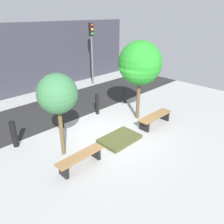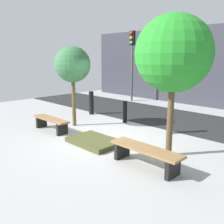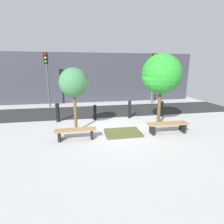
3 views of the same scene
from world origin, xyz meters
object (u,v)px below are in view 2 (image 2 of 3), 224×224
at_px(tree_behind_right_bench, 174,54).
at_px(bollard_far_left, 91,103).
at_px(planter_bed, 94,141).
at_px(traffic_light_west, 132,54).
at_px(tree_behind_left_bench, 73,65).
at_px(bollard_left, 125,112).
at_px(bollard_center, 170,118).
at_px(bench_left, 51,122).
at_px(bench_right, 145,153).

distance_m(tree_behind_right_bench, bollard_far_left, 5.78).
distance_m(planter_bed, traffic_light_west, 8.05).
distance_m(planter_bed, tree_behind_left_bench, 3.10).
relative_size(bollard_far_left, bollard_left, 1.20).
relative_size(tree_behind_left_bench, bollard_left, 3.41).
distance_m(planter_bed, bollard_far_left, 3.96).
relative_size(tree_behind_right_bench, bollard_far_left, 3.46).
xyz_separation_m(tree_behind_left_bench, bollard_center, (3.08, 1.68, -1.73)).
distance_m(bench_left, bench_right, 4.12).
xyz_separation_m(planter_bed, traffic_light_west, (-4.08, 6.41, 2.65)).
height_order(planter_bed, tree_behind_right_bench, tree_behind_right_bench).
xyz_separation_m(planter_bed, bollard_left, (-1.02, 2.48, 0.36)).
height_order(bollard_left, traffic_light_west, traffic_light_west).
height_order(bench_right, traffic_light_west, traffic_light_west).
xyz_separation_m(bollard_left, bollard_center, (2.04, 0.00, 0.09)).
bearing_deg(tree_behind_left_bench, bench_right, -13.58).
relative_size(bench_left, bollard_left, 1.96).
bearing_deg(bollard_center, tree_behind_left_bench, -151.38).
xyz_separation_m(bollard_far_left, bollard_left, (2.04, 0.00, -0.09)).
relative_size(bollard_far_left, bollard_center, 1.00).
height_order(tree_behind_left_bench, traffic_light_west, traffic_light_west).
xyz_separation_m(bench_left, planter_bed, (2.06, 0.20, -0.25)).
bearing_deg(traffic_light_west, bollard_center, -37.66).
bearing_deg(bollard_far_left, bench_left, -69.57).
relative_size(tree_behind_left_bench, traffic_light_west, 0.74).
xyz_separation_m(bench_right, tree_behind_left_bench, (-4.12, 1.00, 1.91)).
distance_m(tree_behind_left_bench, bollard_center, 3.91).
bearing_deg(tree_behind_right_bench, traffic_light_west, 137.55).
distance_m(tree_behind_left_bench, bollard_far_left, 2.61).
distance_m(tree_behind_left_bench, bollard_left, 2.69).
height_order(bench_right, planter_bed, bench_right).
xyz_separation_m(bench_right, bollard_far_left, (-5.12, 2.68, 0.17)).
distance_m(bench_left, traffic_light_west, 7.32).
bearing_deg(bollard_center, traffic_light_west, 142.34).
distance_m(tree_behind_right_bench, bollard_left, 4.13).
distance_m(bench_right, bollard_far_left, 5.78).
distance_m(planter_bed, bollard_left, 2.70).
height_order(bench_right, bollard_far_left, bollard_far_left).
bearing_deg(tree_behind_left_bench, bollard_left, 58.21).
bearing_deg(bollard_center, bollard_left, 180.00).
distance_m(bollard_center, traffic_light_west, 6.81).
relative_size(tree_behind_left_bench, bollard_far_left, 2.84).
relative_size(bench_right, planter_bed, 1.20).
relative_size(tree_behind_right_bench, bollard_left, 4.16).
bearing_deg(tree_behind_right_bench, planter_bed, -158.89).
distance_m(planter_bed, bollard_center, 2.71).
bearing_deg(traffic_light_west, bollard_left, -52.13).
relative_size(bench_left, traffic_light_west, 0.43).
xyz_separation_m(tree_behind_right_bench, bollard_center, (-1.04, 1.68, -2.09)).
height_order(tree_behind_right_bench, bollard_left, tree_behind_right_bench).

